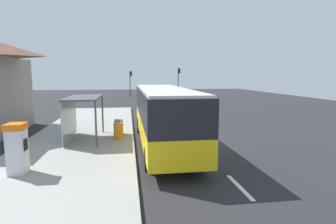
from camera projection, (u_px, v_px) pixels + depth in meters
The scene contains 21 objects.
ground_plane at pixel (162, 112), 29.14m from camera, with size 56.00×92.00×0.04m, color #262628.
sidewalk_platform at pixel (82, 139), 16.43m from camera, with size 6.20×30.00×0.18m, color #999993.
lane_stripe_seg_0 at pixel (240, 187), 9.56m from camera, with size 0.16×2.20×0.01m, color silver.
lane_stripe_seg_1 at pixel (202, 149), 14.46m from camera, with size 0.16×2.20×0.01m, color silver.
lane_stripe_seg_2 at pixel (183, 130), 19.36m from camera, with size 0.16×2.20×0.01m, color silver.
lane_stripe_seg_3 at pixel (172, 119), 24.27m from camera, with size 0.16×2.20×0.01m, color silver.
lane_stripe_seg_4 at pixel (164, 112), 29.17m from camera, with size 0.16×2.20×0.01m, color silver.
lane_stripe_seg_5 at pixel (159, 106), 34.07m from camera, with size 0.16×2.20×0.01m, color silver.
lane_stripe_seg_6 at pixel (155, 102), 38.97m from camera, with size 0.16×2.20×0.01m, color silver.
lane_stripe_seg_7 at pixel (152, 99), 43.87m from camera, with size 0.16×2.20×0.01m, color silver.
bus at pixel (163, 113), 14.79m from camera, with size 2.58×11.02×3.21m.
white_van at pixel (171, 94), 36.75m from camera, with size 2.13×5.25×2.30m.
sedan_near at pixel (160, 92), 50.78m from camera, with size 1.95×4.45×1.52m.
sedan_far at pixel (164, 94), 44.99m from camera, with size 1.91×4.44×1.52m.
ticket_machine at pixel (17, 148), 10.27m from camera, with size 0.66×0.76×1.94m.
recycling_bin_orange at pixel (118, 131), 15.97m from camera, with size 0.52×0.52×0.95m, color orange.
recycling_bin_blue at pixel (119, 129), 16.66m from camera, with size 0.52×0.52×0.95m, color blue.
recycling_bin_yellow at pixel (119, 126), 17.35m from camera, with size 0.52×0.52×0.95m, color yellow.
traffic_light_near_side at pixel (179, 78), 48.79m from camera, with size 0.49×0.28×5.15m.
traffic_light_far_side at pixel (131, 80), 48.38m from camera, with size 0.49×0.28×4.63m.
bus_shelter at pixel (79, 107), 15.60m from camera, with size 1.80×4.00×2.50m.
Camera 1 is at (-3.57, -14.65, 3.92)m, focal length 29.06 mm.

